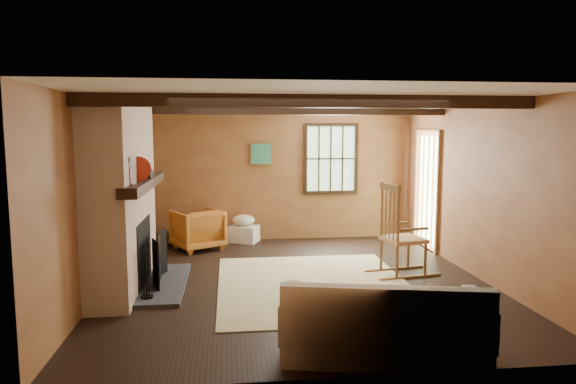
{
  "coord_description": "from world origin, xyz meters",
  "views": [
    {
      "loc": [
        -0.9,
        -6.67,
        2.01
      ],
      "look_at": [
        -0.07,
        0.4,
        1.17
      ],
      "focal_mm": 32.0,
      "sensor_mm": 36.0,
      "label": 1
    }
  ],
  "objects": [
    {
      "name": "ground",
      "position": [
        0.0,
        0.0,
        0.0
      ],
      "size": [
        5.5,
        5.5,
        0.0
      ],
      "primitive_type": "plane",
      "color": "black",
      "rests_on": "ground"
    },
    {
      "name": "room_envelope",
      "position": [
        0.22,
        0.26,
        1.63
      ],
      "size": [
        5.02,
        5.52,
        2.44
      ],
      "color": "#986435",
      "rests_on": "ground"
    },
    {
      "name": "fireplace",
      "position": [
        -2.23,
        -0.0,
        1.1
      ],
      "size": [
        1.02,
        2.3,
        2.4
      ],
      "color": "#9A403B",
      "rests_on": "ground"
    },
    {
      "name": "rug",
      "position": [
        0.2,
        -0.2,
        0.0
      ],
      "size": [
        2.5,
        3.0,
        0.01
      ],
      "primitive_type": "cube",
      "color": "#CBB787",
      "rests_on": "ground"
    },
    {
      "name": "rocking_chair",
      "position": [
        1.48,
        0.16,
        0.55
      ],
      "size": [
        1.02,
        0.67,
        1.3
      ],
      "rotation": [
        0.0,
        0.0,
        1.77
      ],
      "color": "tan",
      "rests_on": "ground"
    },
    {
      "name": "sofa",
      "position": [
        0.46,
        -2.4,
        0.26
      ],
      "size": [
        1.93,
        1.16,
        0.73
      ],
      "rotation": [
        0.0,
        0.0,
        -0.21
      ],
      "color": "beige",
      "rests_on": "ground"
    },
    {
      "name": "firewood_pile",
      "position": [
        -2.08,
        2.4,
        0.13
      ],
      "size": [
        0.73,
        0.13,
        0.27
      ],
      "color": "#4F3222",
      "rests_on": "ground"
    },
    {
      "name": "laundry_basket",
      "position": [
        -0.64,
        2.55,
        0.15
      ],
      "size": [
        0.61,
        0.55,
        0.3
      ],
      "primitive_type": "cube",
      "rotation": [
        0.0,
        0.0,
        -0.41
      ],
      "color": "silver",
      "rests_on": "ground"
    },
    {
      "name": "basket_pillow",
      "position": [
        -0.64,
        2.55,
        0.4
      ],
      "size": [
        0.46,
        0.4,
        0.2
      ],
      "primitive_type": "ellipsoid",
      "rotation": [
        0.0,
        0.0,
        -0.23
      ],
      "color": "beige",
      "rests_on": "laundry_basket"
    },
    {
      "name": "armchair",
      "position": [
        -1.44,
        2.06,
        0.35
      ],
      "size": [
        1.01,
        1.02,
        0.69
      ],
      "primitive_type": "imported",
      "rotation": [
        0.0,
        0.0,
        -2.64
      ],
      "color": "#BF6026",
      "rests_on": "ground"
    }
  ]
}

